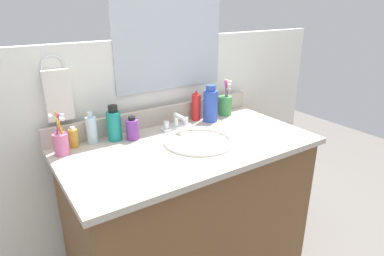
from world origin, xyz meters
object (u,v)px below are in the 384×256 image
(cup_pink, at_px, (61,142))
(bottle_gel_clear, at_px, (92,130))
(hand_towel, at_px, (58,95))
(bottle_oil_amber, at_px, (74,138))
(bottle_shampoo_blue, at_px, (210,105))
(bottle_spray_red, at_px, (196,107))
(bottle_cream_purple, at_px, (132,129))
(cup_green, at_px, (225,105))
(faucet, at_px, (177,124))
(bottle_mouthwash_teal, at_px, (114,124))

(cup_pink, bearing_deg, bottle_gel_clear, 19.64)
(hand_towel, xyz_separation_m, bottle_oil_amber, (0.02, -0.07, -0.18))
(hand_towel, relative_size, bottle_gel_clear, 1.55)
(bottle_shampoo_blue, bearing_deg, bottle_spray_red, 134.14)
(bottle_cream_purple, height_order, bottle_shampoo_blue, bottle_shampoo_blue)
(bottle_gel_clear, height_order, cup_green, cup_green)
(bottle_shampoo_blue, height_order, cup_pink, bottle_shampoo_blue)
(hand_towel, height_order, faucet, hand_towel)
(faucet, xyz_separation_m, bottle_cream_purple, (-0.23, 0.00, 0.02))
(bottle_shampoo_blue, height_order, cup_green, cup_green)
(hand_towel, xyz_separation_m, bottle_shampoo_blue, (0.72, -0.12, -0.13))
(bottle_oil_amber, bearing_deg, faucet, -6.88)
(bottle_spray_red, xyz_separation_m, cup_pink, (-0.70, -0.05, -0.02))
(faucet, height_order, bottle_oil_amber, bottle_oil_amber)
(bottle_mouthwash_teal, xyz_separation_m, cup_green, (0.64, 0.00, -0.02))
(bottle_shampoo_blue, bearing_deg, bottle_oil_amber, 175.51)
(bottle_mouthwash_teal, bearing_deg, bottle_shampoo_blue, -3.80)
(bottle_mouthwash_teal, bearing_deg, cup_green, 0.24)
(faucet, bearing_deg, bottle_gel_clear, 171.09)
(faucet, bearing_deg, cup_green, 6.86)
(bottle_shampoo_blue, height_order, bottle_mouthwash_teal, bottle_shampoo_blue)
(faucet, height_order, bottle_spray_red, bottle_spray_red)
(bottle_gel_clear, xyz_separation_m, cup_green, (0.74, -0.02, -0.00))
(bottle_cream_purple, relative_size, cup_pink, 0.59)
(hand_towel, xyz_separation_m, cup_green, (0.85, -0.09, -0.16))
(bottle_mouthwash_teal, distance_m, cup_pink, 0.24)
(bottle_oil_amber, bearing_deg, bottle_mouthwash_teal, -6.49)
(bottle_cream_purple, bearing_deg, bottle_spray_red, 8.47)
(hand_towel, relative_size, bottle_oil_amber, 2.37)
(bottle_cream_purple, xyz_separation_m, bottle_gel_clear, (-0.17, 0.06, 0.01))
(bottle_cream_purple, bearing_deg, faucet, -0.11)
(bottle_cream_purple, bearing_deg, bottle_shampoo_blue, 0.45)
(bottle_shampoo_blue, relative_size, cup_pink, 1.05)
(bottle_shampoo_blue, xyz_separation_m, bottle_mouthwash_teal, (-0.51, 0.03, -0.02))
(faucet, relative_size, bottle_oil_amber, 1.72)
(bottle_cream_purple, relative_size, bottle_mouthwash_teal, 0.66)
(bottle_shampoo_blue, xyz_separation_m, bottle_gel_clear, (-0.61, 0.06, -0.03))
(bottle_cream_purple, xyz_separation_m, cup_pink, (-0.31, 0.01, 0.00))
(bottle_oil_amber, bearing_deg, bottle_gel_clear, 3.18)
(bottle_mouthwash_teal, bearing_deg, hand_towel, 156.19)
(bottle_oil_amber, bearing_deg, cup_green, -1.22)
(hand_towel, bearing_deg, bottle_gel_clear, -31.19)
(bottle_oil_amber, relative_size, cup_pink, 0.50)
(bottle_cream_purple, distance_m, bottle_gel_clear, 0.18)
(bottle_cream_purple, xyz_separation_m, bottle_mouthwash_teal, (-0.07, 0.04, 0.02))
(bottle_mouthwash_teal, bearing_deg, bottle_oil_amber, 173.51)
(faucet, height_order, bottle_cream_purple, bottle_cream_purple)
(bottle_shampoo_blue, height_order, bottle_spray_red, bottle_shampoo_blue)
(bottle_spray_red, relative_size, bottle_gel_clear, 1.16)
(hand_towel, height_order, bottle_mouthwash_teal, hand_towel)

